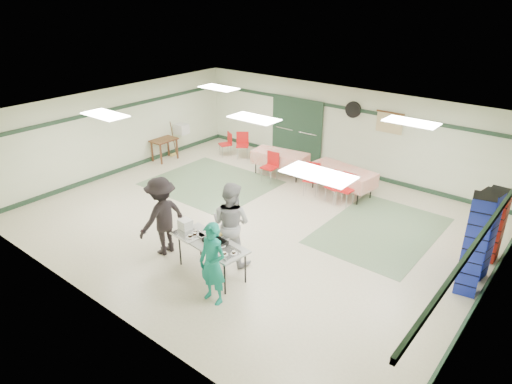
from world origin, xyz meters
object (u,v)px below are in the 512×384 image
Objects in this scene: chair_loose_b at (227,142)px; broom at (173,138)px; chair_b at (312,175)px; chair_loose_a at (242,142)px; dining_table_b at (280,158)px; crate_stack_blue_b at (474,246)px; crate_stack_blue_a at (484,235)px; office_printer at (181,129)px; chair_d at (271,164)px; serving_table at (211,244)px; printer_table at (164,142)px; crate_stack_red at (493,225)px; dining_table_a at (342,175)px; chair_c at (347,186)px; volunteer_dark at (162,216)px; chair_a at (337,183)px; volunteer_grey at (231,223)px; volunteer_teal at (213,264)px.

chair_loose_b is 1.89m from broom.
chair_loose_a is at bearing 142.26° from chair_b.
dining_table_b is 6.94m from crate_stack_blue_b.
office_printer is (-10.30, 1.31, -0.04)m from crate_stack_blue_a.
chair_d is 2.12× the size of office_printer.
serving_table is 1.94× the size of chair_loose_a.
crate_stack_blue_a is at bearing -2.88° from printer_table.
dining_table_b is at bearing 138.60° from chair_b.
crate_stack_red is (0.00, 0.85, -0.13)m from crate_stack_blue_a.
chair_loose_a reaches higher than dining_table_a.
broom reaches higher than chair_c.
chair_c is (0.47, -0.56, -0.02)m from dining_table_a.
volunteer_dark is 5.39m from dining_table_b.
chair_c is at bearing -20.01° from dining_table_b.
chair_b is 1.13m from chair_c.
crate_stack_red is at bearing -5.84° from dining_table_a.
broom is at bearing -106.39° from office_printer.
crate_stack_blue_a is 10.38m from office_printer.
crate_stack_red reaches higher than chair_b.
chair_a reaches higher than dining_table_a.
chair_loose_a is (-4.63, 1.03, 0.01)m from chair_c.
chair_c reaches higher than serving_table.
volunteer_grey is 6.83m from printer_table.
dining_table_a reaches higher than serving_table.
chair_d is (-2.13, -0.56, -0.01)m from dining_table_a.
chair_d is (-2.27, 0.01, 0.03)m from chair_a.
serving_table is at bearing -135.47° from crate_stack_red.
volunteer_dark is 6.38m from chair_loose_a.
volunteer_grey is at bearing 96.14° from serving_table.
crate_stack_blue_b is (5.75, 2.74, 0.14)m from volunteer_dark.
crate_stack_red is (3.75, -0.48, 0.28)m from chair_c.
crate_stack_red is (4.32, 3.63, -0.11)m from volunteer_grey.
dining_table_a is 4.18m from chair_loose_a.
chair_c is 4.74m from chair_loose_a.
volunteer_dark is at bearing -83.53° from chair_d.
dining_table_a is 2.29× the size of printer_table.
crate_stack_red is (8.38, -1.51, 0.27)m from chair_loose_a.
serving_table is 1.41× the size of broom.
chair_loose_a is at bearing -178.48° from dining_table_a.
serving_table is at bearing 80.67° from volunteer_grey.
office_printer is (-1.92, -1.04, 0.36)m from chair_loose_a.
chair_loose_a is at bearing 169.79° from crate_stack_red.
dining_table_a is 2.20m from dining_table_b.
office_printer reaches higher than chair_a.
broom is (-5.50, -0.34, 0.08)m from chair_b.
chair_b is 1.10× the size of chair_loose_b.
serving_table is at bearing -148.09° from crate_stack_blue_b.
chair_d is 6.50m from crate_stack_blue_a.
volunteer_dark is 1.46× the size of broom.
volunteer_teal is at bearing -85.34° from chair_c.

